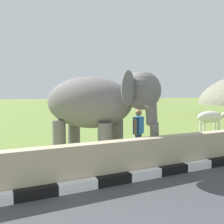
% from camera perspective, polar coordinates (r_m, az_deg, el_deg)
% --- Properties ---
extents(striped_curb, '(16.20, 0.20, 0.24)m').
position_cam_1_polar(striped_curb, '(5.58, -21.87, -17.80)').
color(striped_curb, white).
rests_on(striped_curb, ground_plane).
extents(barrier_parapet, '(28.00, 0.36, 1.00)m').
position_cam_1_polar(barrier_parapet, '(6.33, -0.02, -11.22)').
color(barrier_parapet, tan).
rests_on(barrier_parapet, ground_plane).
extents(elephant, '(3.72, 3.91, 2.86)m').
position_cam_1_polar(elephant, '(8.08, -3.34, 1.89)').
color(elephant, slate).
rests_on(elephant, ground_plane).
extents(person_handler, '(0.60, 0.44, 1.66)m').
position_cam_1_polar(person_handler, '(8.54, 6.11, -4.29)').
color(person_handler, navy).
rests_on(person_handler, ground_plane).
extents(cow_near, '(1.93, 0.95, 1.23)m').
position_cam_1_polar(cow_near, '(14.87, 21.80, -1.17)').
color(cow_near, beige).
rests_on(cow_near, ground_plane).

